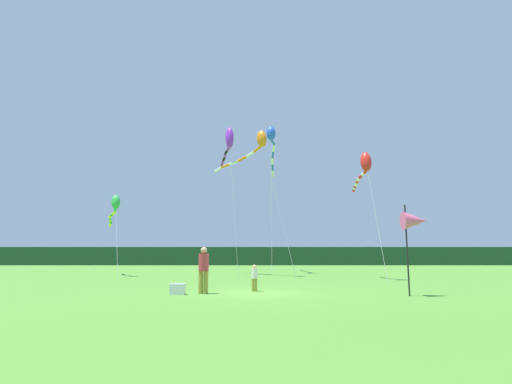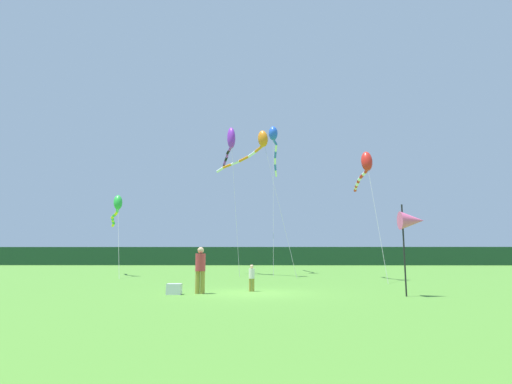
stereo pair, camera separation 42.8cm
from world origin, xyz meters
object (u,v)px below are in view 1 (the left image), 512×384
Objects in this scene: kite_blue at (271,140)px; kite_purple at (229,140)px; kite_orange at (255,145)px; kite_red at (364,166)px; kite_green at (114,206)px; person_adult at (203,267)px; cooler_box at (177,289)px; person_child at (254,276)px; banner_flag_pole at (414,222)px.

kite_purple is at bearing -139.24° from kite_blue.
kite_purple reaches higher than kite_orange.
kite_orange is 1.33× the size of kite_red.
kite_blue is 11.85m from kite_red.
kite_red is at bearing -14.46° from kite_green.
cooler_box is (-0.94, -0.37, -0.81)m from person_adult.
kite_orange reaches higher than person_adult.
kite_purple is at bearing 144.41° from kite_red.
kite_green is (-10.30, 12.41, 4.40)m from person_child.
kite_purple is (-0.09, 15.50, 9.56)m from person_adult.
person_child is at bearing -131.15° from kite_red.
banner_flag_pole is at bearing -76.50° from kite_blue.
person_adult is 0.53× the size of banner_flag_pole.
kite_blue is (1.42, 5.21, 1.85)m from kite_orange.
kite_red reaches higher than person_adult.
person_adult reaches higher than cooler_box.
kite_red is (9.91, 9.39, 6.90)m from cooler_box.
kite_orange reaches higher than banner_flag_pole.
kite_orange is at bearing 81.35° from person_adult.
banner_flag_pole is 16.98m from kite_orange.
person_adult is 0.26× the size of kite_green.
person_child is 15.23m from kite_orange.
kite_orange reaches higher than kite_red.
kite_orange is at bearing -0.76° from kite_green.
person_adult is at bearing -58.41° from kite_green.
cooler_box is at bearing -62.06° from kite_green.
person_child is 1.97× the size of cooler_box.
person_child is 20.64m from kite_blue.
kite_purple is at bearing 116.53° from banner_flag_pole.
person_child is 16.72m from kite_green.
cooler_box is at bearing 176.35° from banner_flag_pole.
person_child is at bearing -94.68° from kite_blue.
kite_red is (6.96, 7.96, 6.49)m from person_child.
kite_blue is at bearing 120.10° from kite_red.
kite_red is (17.26, -4.45, 2.08)m from kite_green.
kite_purple reaches higher than banner_flag_pole.
kite_green is at bearing 179.24° from kite_orange.
kite_green is at bearing 165.54° from kite_red.
banner_flag_pole reaches higher than person_child.
kite_green is 17.94m from kite_red.
kite_orange is at bearing 113.12° from banner_flag_pole.
kite_blue is at bearing 76.93° from cooler_box.
kite_purple is 10.11m from kite_green.
person_child is 0.14× the size of kite_red.
kite_blue is (11.73, 5.08, 6.46)m from kite_green.
person_adult is at bearing 173.35° from banner_flag_pole.
person_adult is 21.57m from kite_blue.
person_child is at bearing -81.72° from kite_purple.
banner_flag_pole is at bearing -66.88° from kite_orange.
kite_blue is 1.57× the size of kite_red.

